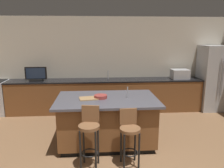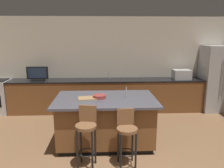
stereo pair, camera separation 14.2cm
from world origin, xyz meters
name	(u,v)px [view 1 (the left image)]	position (x,y,z in m)	size (l,w,h in m)	color
wall_back	(107,63)	(0.00, 4.25, 1.32)	(7.56, 0.12, 2.65)	beige
counter_back	(106,95)	(-0.05, 3.87, 0.46)	(5.41, 0.62, 0.92)	brown
kitchen_island	(107,120)	(-0.12, 1.94, 0.48)	(1.96, 1.24, 0.94)	black
refrigerator	(214,78)	(3.07, 3.82, 0.93)	(0.81, 0.74, 1.86)	#B7BABF
microwave	(180,74)	(2.07, 3.87, 1.05)	(0.48, 0.36, 0.26)	#B7BABF
tv_monitor	(36,75)	(-1.93, 3.81, 1.09)	(0.57, 0.16, 0.39)	black
sink_faucet_back	(108,75)	(0.02, 3.97, 1.04)	(0.02, 0.02, 0.24)	#B2B2B7
sink_faucet_island	(128,92)	(0.29, 1.94, 1.05)	(0.02, 0.02, 0.22)	#B2B2B7
bar_stool_left	(90,131)	(-0.44, 1.13, 0.62)	(0.34, 0.36, 1.02)	brown
bar_stool_right	(130,133)	(0.21, 1.14, 0.56)	(0.34, 0.35, 0.95)	brown
fruit_bowl	(101,97)	(-0.24, 1.94, 0.97)	(0.25, 0.25, 0.06)	#993833
cell_phone	(102,97)	(-0.21, 1.99, 0.94)	(0.07, 0.15, 0.01)	black
cutting_board	(89,98)	(-0.47, 1.92, 0.95)	(0.35, 0.27, 0.02)	#A87F51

